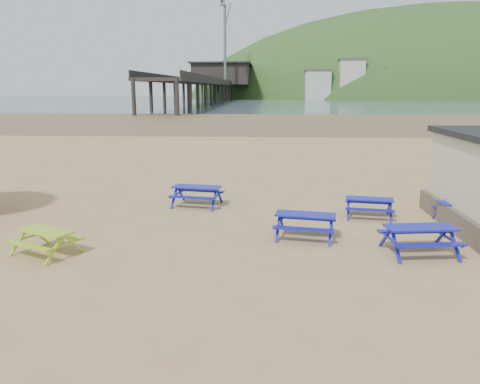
{
  "coord_description": "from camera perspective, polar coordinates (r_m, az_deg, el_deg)",
  "views": [
    {
      "loc": [
        0.9,
        -14.2,
        4.49
      ],
      "look_at": [
        -0.01,
        1.5,
        1.0
      ],
      "focal_mm": 35.0,
      "sensor_mm": 36.0,
      "label": 1
    }
  ],
  "objects": [
    {
      "name": "sea",
      "position": [
        184.25,
        3.11,
        11.11
      ],
      "size": [
        400.0,
        400.0,
        0.0
      ],
      "primitive_type": "plane",
      "color": "#465865",
      "rests_on": "ground"
    },
    {
      "name": "headland_town",
      "position": [
        260.04,
        23.63,
        8.31
      ],
      "size": [
        264.0,
        144.0,
        108.0
      ],
      "color": "#2D4C1E",
      "rests_on": "ground"
    },
    {
      "name": "picnic_table_blue_c",
      "position": [
        17.58,
        25.83,
        -2.3
      ],
      "size": [
        1.95,
        1.65,
        0.75
      ],
      "rotation": [
        0.0,
        0.0,
        0.13
      ],
      "color": "#0D11A2",
      "rests_on": "ground"
    },
    {
      "name": "picnic_table_blue_a",
      "position": [
        18.31,
        -5.27,
        -0.48
      ],
      "size": [
        2.09,
        1.79,
        0.78
      ],
      "rotation": [
        0.0,
        0.0,
        -0.17
      ],
      "color": "#0D11A2",
      "rests_on": "ground"
    },
    {
      "name": "pier",
      "position": [
        193.36,
        -2.33,
        12.8
      ],
      "size": [
        24.0,
        220.0,
        39.29
      ],
      "color": "black",
      "rests_on": "ground"
    },
    {
      "name": "picnic_table_blue_d",
      "position": [
        14.49,
        7.95,
        -4.09
      ],
      "size": [
        2.04,
        1.75,
        0.76
      ],
      "rotation": [
        0.0,
        0.0,
        -0.18
      ],
      "color": "#0D11A2",
      "rests_on": "ground"
    },
    {
      "name": "picnic_table_blue_b",
      "position": [
        17.23,
        15.45,
        -1.86
      ],
      "size": [
        1.84,
        1.57,
        0.69
      ],
      "rotation": [
        0.0,
        0.0,
        -0.16
      ],
      "color": "#0D11A2",
      "rests_on": "ground"
    },
    {
      "name": "picnic_table_blue_e",
      "position": [
        13.88,
        21.04,
        -5.5
      ],
      "size": [
        2.07,
        1.75,
        0.79
      ],
      "rotation": [
        0.0,
        0.0,
        0.13
      ],
      "color": "#0D11A2",
      "rests_on": "ground"
    },
    {
      "name": "wet_sand",
      "position": [
        69.35,
        2.62,
        8.8
      ],
      "size": [
        400.0,
        400.0,
        0.0
      ],
      "primitive_type": "plane",
      "color": "brown",
      "rests_on": "ground"
    },
    {
      "name": "picnic_table_yellow",
      "position": [
        14.03,
        -22.58,
        -5.66
      ],
      "size": [
        2.06,
        1.92,
        0.69
      ],
      "rotation": [
        0.0,
        0.0,
        -0.46
      ],
      "color": "#ADCE20",
      "rests_on": "ground"
    },
    {
      "name": "ground",
      "position": [
        14.92,
        -0.28,
        -5.0
      ],
      "size": [
        400.0,
        400.0,
        0.0
      ],
      "primitive_type": "plane",
      "color": "tan",
      "rests_on": "ground"
    }
  ]
}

